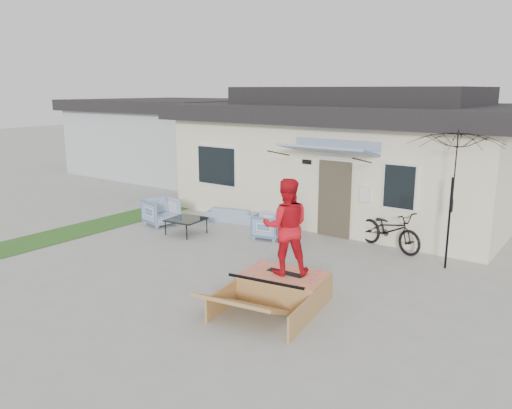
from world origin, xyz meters
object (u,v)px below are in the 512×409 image
Objects in this scene: loveseat at (233,212)px; bicycle at (390,225)px; armchair_left at (161,210)px; skateboard at (286,272)px; skater at (286,225)px; patio_umbrella at (451,193)px; skate_ramp at (284,287)px; coffee_table at (186,226)px; armchair_right at (268,225)px.

loveseat is 4.94m from bicycle.
armchair_left reaches higher than skateboard.
skater is (4.51, -3.99, 1.18)m from loveseat.
armchair_left is (-1.49, -1.56, 0.14)m from loveseat.
loveseat is at bearing 176.61° from patio_umbrella.
skateboard is (-0.01, 0.05, 0.28)m from skate_ramp.
patio_umbrella is 1.41× the size of skater.
coffee_table is at bearing -89.19° from armchair_left.
armchair_right reaches higher than skate_ramp.
loveseat is 6.67m from patio_umbrella.
bicycle is 4.31m from skater.
skateboard is at bearing 27.41° from armchair_right.
armchair_left is 6.50m from skate_ramp.
skate_ramp is at bearing -166.16° from bicycle.
armchair_right is (1.87, -0.82, 0.07)m from loveseat.
skate_ramp is at bearing -118.55° from patio_umbrella.
patio_umbrella reaches higher than armchair_left.
armchair_right is at bearing 26.85° from coffee_table.
skate_ramp is at bearing 122.62° from loveseat.
armchair_right reaches higher than loveseat.
skateboard is at bearing -98.39° from armchair_left.
coffee_table is 0.35× the size of patio_umbrella.
armchair_left is 6.66m from bicycle.
skateboard is at bearing 53.67° from skater.
loveseat is 2.04× the size of skateboard.
skateboard is at bearing -118.99° from patio_umbrella.
bicycle is at bearing -60.92° from armchair_left.
skateboard is 0.42× the size of skater.
coffee_table is 0.49× the size of skater.
bicycle reaches higher than skateboard.
skateboard is (4.69, -2.14, 0.32)m from coffee_table.
armchair_left is at bearing 30.72° from loveseat.
bicycle is at bearing -132.03° from skater.
patio_umbrella reaches higher than skate_ramp.
coffee_table is at bearing -167.60° from patio_umbrella.
coffee_table is 5.53m from bicycle.
skate_ramp is 0.29m from skateboard.
coffee_table is at bearing 153.98° from skateboard.
coffee_table is at bearing -75.44° from armchair_right.
skate_ramp is (2.64, -3.23, -0.12)m from armchair_right.
skater reaches higher than skateboard.
coffee_table is at bearing 131.36° from bicycle.
skateboard is (4.51, -3.99, 0.24)m from loveseat.
bicycle is (3.06, 1.02, 0.24)m from armchair_right.
armchair_left reaches higher than loveseat.
patio_umbrella reaches higher than loveseat.
armchair_right is at bearing -63.84° from armchair_left.
skateboard is at bearing 90.00° from skate_ramp.
skate_ramp is (-1.99, -3.66, -1.49)m from patio_umbrella.
armchair_left is 0.43× the size of skate_ramp.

